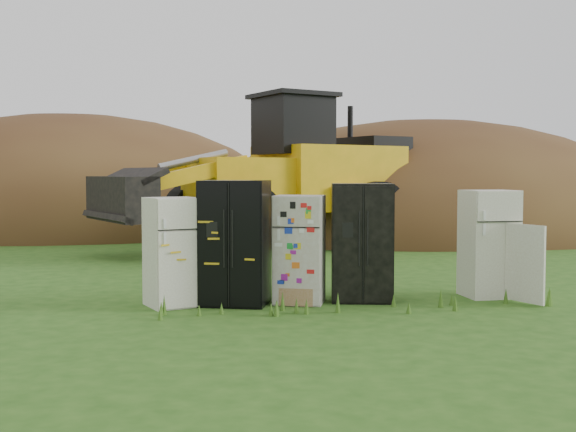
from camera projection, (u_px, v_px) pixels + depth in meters
name	position (u px, v px, depth m)	size (l,w,h in m)	color
ground	(341.00, 301.00, 10.96)	(120.00, 120.00, 0.00)	#255015
fridge_leftmost	(172.00, 252.00, 10.52)	(0.70, 0.67, 1.59)	white
fridge_black_side	(235.00, 243.00, 10.63)	(0.96, 0.76, 1.83)	black
fridge_sticker	(299.00, 249.00, 10.77)	(0.72, 0.66, 1.61)	silver
fridge_dark_mid	(362.00, 242.00, 10.96)	(0.91, 0.74, 1.78)	black
fridge_open_door	(489.00, 243.00, 11.31)	(0.76, 0.70, 1.68)	white
wheel_loader	(259.00, 171.00, 18.11)	(8.24, 3.34, 3.99)	gold
dirt_mound_right	(428.00, 233.00, 23.69)	(15.92, 11.68, 7.38)	#432615
dirt_mound_left	(71.00, 229.00, 25.16)	(16.01, 12.01, 8.00)	#432615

